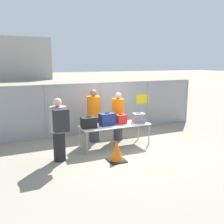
{
  "coord_description": "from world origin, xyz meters",
  "views": [
    {
      "loc": [
        -3.58,
        -7.29,
        2.78
      ],
      "look_at": [
        -0.07,
        0.54,
        1.05
      ],
      "focal_mm": 40.0,
      "sensor_mm": 36.0,
      "label": 1
    }
  ],
  "objects_px": {
    "suitcase_navy": "(107,119)",
    "traveler_hooded": "(59,127)",
    "utility_trailer": "(103,112)",
    "suitcase_grey": "(139,118)",
    "inspection_table": "(115,126)",
    "security_worker_near": "(118,116)",
    "suitcase_red": "(121,119)",
    "security_worker_far": "(94,115)",
    "traffic_cone": "(117,151)",
    "suitcase_black": "(89,122)"
  },
  "relations": [
    {
      "from": "suitcase_navy",
      "to": "traveler_hooded",
      "type": "height_order",
      "value": "traveler_hooded"
    },
    {
      "from": "utility_trailer",
      "to": "suitcase_navy",
      "type": "bearing_deg",
      "value": -109.82
    },
    {
      "from": "suitcase_navy",
      "to": "suitcase_grey",
      "type": "bearing_deg",
      "value": -3.87
    },
    {
      "from": "inspection_table",
      "to": "suitcase_navy",
      "type": "xyz_separation_m",
      "value": [
        -0.27,
        0.03,
        0.24
      ]
    },
    {
      "from": "suitcase_grey",
      "to": "security_worker_near",
      "type": "relative_size",
      "value": 0.26
    },
    {
      "from": "suitcase_red",
      "to": "security_worker_far",
      "type": "xyz_separation_m",
      "value": [
        -0.69,
        0.76,
        0.06
      ]
    },
    {
      "from": "suitcase_navy",
      "to": "security_worker_far",
      "type": "height_order",
      "value": "security_worker_far"
    },
    {
      "from": "traveler_hooded",
      "to": "traffic_cone",
      "type": "xyz_separation_m",
      "value": [
        1.47,
        -0.64,
        -0.71
      ]
    },
    {
      "from": "suitcase_navy",
      "to": "utility_trailer",
      "type": "height_order",
      "value": "suitcase_navy"
    },
    {
      "from": "suitcase_black",
      "to": "security_worker_far",
      "type": "bearing_deg",
      "value": 60.43
    },
    {
      "from": "suitcase_red",
      "to": "suitcase_grey",
      "type": "height_order",
      "value": "suitcase_grey"
    },
    {
      "from": "suitcase_grey",
      "to": "security_worker_far",
      "type": "bearing_deg",
      "value": 146.24
    },
    {
      "from": "suitcase_grey",
      "to": "utility_trailer",
      "type": "distance_m",
      "value": 3.76
    },
    {
      "from": "suitcase_grey",
      "to": "security_worker_far",
      "type": "relative_size",
      "value": 0.24
    },
    {
      "from": "suitcase_black",
      "to": "inspection_table",
      "type": "bearing_deg",
      "value": 0.8
    },
    {
      "from": "suitcase_black",
      "to": "suitcase_navy",
      "type": "distance_m",
      "value": 0.65
    },
    {
      "from": "security_worker_far",
      "to": "suitcase_red",
      "type": "bearing_deg",
      "value": 154.71
    },
    {
      "from": "security_worker_far",
      "to": "utility_trailer",
      "type": "relative_size",
      "value": 0.42
    },
    {
      "from": "suitcase_red",
      "to": "utility_trailer",
      "type": "bearing_deg",
      "value": 77.6
    },
    {
      "from": "traffic_cone",
      "to": "suitcase_grey",
      "type": "bearing_deg",
      "value": 39.54
    },
    {
      "from": "suitcase_navy",
      "to": "traveler_hooded",
      "type": "distance_m",
      "value": 1.77
    },
    {
      "from": "traveler_hooded",
      "to": "security_worker_far",
      "type": "bearing_deg",
      "value": 51.62
    },
    {
      "from": "traveler_hooded",
      "to": "security_worker_near",
      "type": "bearing_deg",
      "value": 35.83
    },
    {
      "from": "security_worker_far",
      "to": "suitcase_navy",
      "type": "bearing_deg",
      "value": 124.37
    },
    {
      "from": "suitcase_grey",
      "to": "utility_trailer",
      "type": "bearing_deg",
      "value": 87.24
    },
    {
      "from": "traveler_hooded",
      "to": "inspection_table",
      "type": "bearing_deg",
      "value": 24.94
    },
    {
      "from": "security_worker_near",
      "to": "suitcase_navy",
      "type": "bearing_deg",
      "value": 50.49
    },
    {
      "from": "traffic_cone",
      "to": "traveler_hooded",
      "type": "bearing_deg",
      "value": 156.35
    },
    {
      "from": "traveler_hooded",
      "to": "utility_trailer",
      "type": "xyz_separation_m",
      "value": [
        3.0,
        4.2,
        -0.58
      ]
    },
    {
      "from": "security_worker_near",
      "to": "security_worker_far",
      "type": "xyz_separation_m",
      "value": [
        -0.85,
        0.2,
        0.06
      ]
    },
    {
      "from": "suitcase_navy",
      "to": "traveler_hooded",
      "type": "bearing_deg",
      "value": -161.89
    },
    {
      "from": "suitcase_navy",
      "to": "utility_trailer",
      "type": "relative_size",
      "value": 0.12
    },
    {
      "from": "suitcase_navy",
      "to": "traffic_cone",
      "type": "height_order",
      "value": "suitcase_navy"
    },
    {
      "from": "utility_trailer",
      "to": "suitcase_red",
      "type": "bearing_deg",
      "value": -102.4
    },
    {
      "from": "suitcase_red",
      "to": "traveler_hooded",
      "type": "height_order",
      "value": "traveler_hooded"
    },
    {
      "from": "suitcase_red",
      "to": "security_worker_near",
      "type": "height_order",
      "value": "security_worker_near"
    },
    {
      "from": "suitcase_navy",
      "to": "traffic_cone",
      "type": "relative_size",
      "value": 0.88
    },
    {
      "from": "suitcase_grey",
      "to": "security_worker_far",
      "type": "xyz_separation_m",
      "value": [
        -1.3,
        0.87,
        0.05
      ]
    },
    {
      "from": "inspection_table",
      "to": "traveler_hooded",
      "type": "bearing_deg",
      "value": -165.1
    },
    {
      "from": "suitcase_black",
      "to": "utility_trailer",
      "type": "bearing_deg",
      "value": 62.06
    },
    {
      "from": "security_worker_far",
      "to": "traffic_cone",
      "type": "relative_size",
      "value": 3.04
    },
    {
      "from": "traveler_hooded",
      "to": "security_worker_far",
      "type": "height_order",
      "value": "security_worker_far"
    },
    {
      "from": "suitcase_navy",
      "to": "security_worker_near",
      "type": "bearing_deg",
      "value": 41.06
    },
    {
      "from": "suitcase_navy",
      "to": "suitcase_red",
      "type": "distance_m",
      "value": 0.52
    },
    {
      "from": "suitcase_red",
      "to": "security_worker_near",
      "type": "xyz_separation_m",
      "value": [
        0.16,
        0.55,
        -0.01
      ]
    },
    {
      "from": "suitcase_grey",
      "to": "traffic_cone",
      "type": "bearing_deg",
      "value": -140.46
    },
    {
      "from": "suitcase_red",
      "to": "suitcase_grey",
      "type": "bearing_deg",
      "value": -10.46
    },
    {
      "from": "inspection_table",
      "to": "suitcase_red",
      "type": "distance_m",
      "value": 0.33
    },
    {
      "from": "traffic_cone",
      "to": "security_worker_far",
      "type": "bearing_deg",
      "value": 88.58
    },
    {
      "from": "traveler_hooded",
      "to": "security_worker_near",
      "type": "relative_size",
      "value": 1.05
    }
  ]
}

